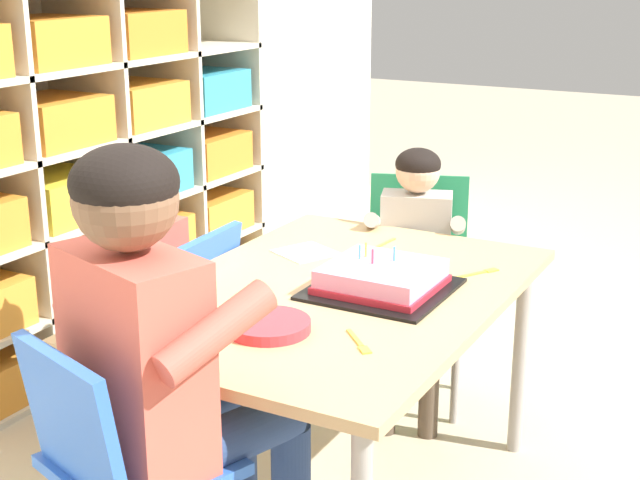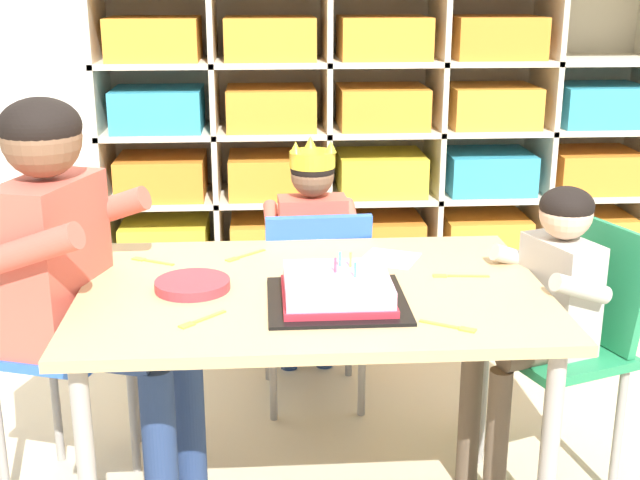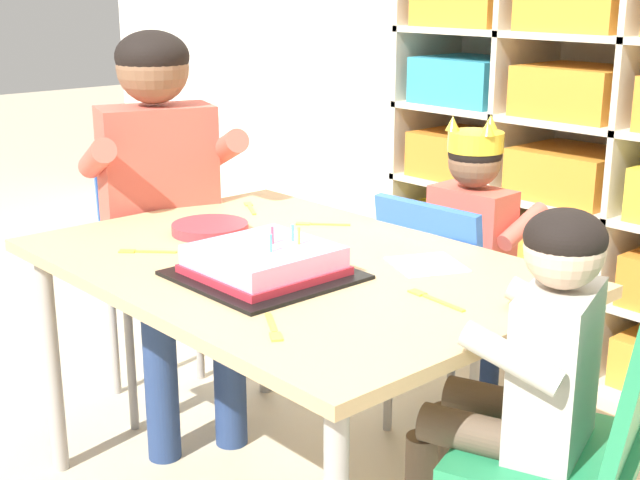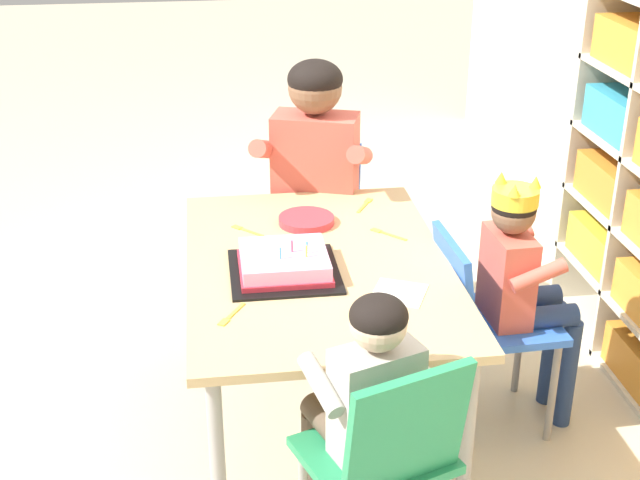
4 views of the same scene
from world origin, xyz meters
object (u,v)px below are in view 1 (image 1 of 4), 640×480
at_px(adult_helper_seated, 164,348).
at_px(birthday_cake_on_tray, 381,280).
at_px(guest_at_table_side, 415,249).
at_px(activity_table, 332,311).
at_px(fork_scattered_mid_table, 149,331).
at_px(fork_beside_plate_stack, 480,273).
at_px(fork_near_child_seat, 380,246).
at_px(classroom_chair_guest_side, 416,271).
at_px(classroom_chair_blue, 174,322).
at_px(classroom_chair_adult_side, 119,469).
at_px(fork_by_napkin, 359,343).
at_px(child_with_crown, 138,270).
at_px(fork_near_cake_tray, 207,294).
at_px(paper_plate_stack, 270,326).

height_order(adult_helper_seated, birthday_cake_on_tray, adult_helper_seated).
height_order(adult_helper_seated, guest_at_table_side, adult_helper_seated).
xyz_separation_m(activity_table, fork_scattered_mid_table, (-0.42, 0.22, 0.06)).
bearing_deg(fork_beside_plate_stack, activity_table, -12.54).
distance_m(activity_table, fork_near_child_seat, 0.38).
bearing_deg(fork_scattered_mid_table, guest_at_table_side, 18.94).
distance_m(classroom_chair_guest_side, fork_scattered_mid_table, 1.14).
height_order(classroom_chair_blue, classroom_chair_guest_side, classroom_chair_guest_side).
bearing_deg(fork_scattered_mid_table, fork_near_child_seat, 16.92).
xyz_separation_m(birthday_cake_on_tray, fork_near_child_seat, (0.32, 0.15, -0.03)).
distance_m(adult_helper_seated, birthday_cake_on_tray, 0.65).
distance_m(classroom_chair_adult_side, birthday_cake_on_tray, 0.78).
distance_m(classroom_chair_blue, fork_beside_plate_stack, 0.85).
xyz_separation_m(fork_by_napkin, fork_scattered_mid_table, (-0.16, 0.42, -0.00)).
bearing_deg(classroom_chair_blue, classroom_chair_adult_side, 27.82).
bearing_deg(fork_by_napkin, adult_helper_seated, 96.52).
xyz_separation_m(guest_at_table_side, birthday_cake_on_tray, (-0.54, -0.14, 0.10)).
bearing_deg(child_with_crown, fork_beside_plate_stack, 103.17).
distance_m(classroom_chair_blue, fork_near_cake_tray, 0.40).
bearing_deg(paper_plate_stack, classroom_chair_blue, 57.50).
height_order(classroom_chair_adult_side, fork_by_napkin, classroom_chair_adult_side).
distance_m(classroom_chair_adult_side, fork_by_napkin, 0.54).
bearing_deg(fork_near_child_seat, fork_beside_plate_stack, -99.22).
distance_m(classroom_chair_adult_side, guest_at_table_side, 1.28).
distance_m(classroom_chair_guest_side, fork_near_child_seat, 0.37).
relative_size(paper_plate_stack, fork_near_child_seat, 1.27).
bearing_deg(fork_near_child_seat, activity_table, -167.27).
bearing_deg(fork_by_napkin, fork_scattered_mid_table, 66.35).
distance_m(classroom_chair_blue, guest_at_table_side, 0.74).
distance_m(paper_plate_stack, fork_by_napkin, 0.20).
height_order(child_with_crown, paper_plate_stack, child_with_crown).
relative_size(activity_table, fork_by_napkin, 11.08).
relative_size(classroom_chair_blue, fork_scattered_mid_table, 5.54).
distance_m(activity_table, paper_plate_stack, 0.30).
distance_m(classroom_chair_blue, adult_helper_seated, 0.81).
height_order(classroom_chair_blue, adult_helper_seated, adult_helper_seated).
xyz_separation_m(classroom_chair_adult_side, fork_beside_plate_stack, (0.97, -0.36, 0.16)).
bearing_deg(fork_near_child_seat, adult_helper_seated, -175.02).
distance_m(classroom_chair_blue, fork_near_child_seat, 0.61).
bearing_deg(fork_scattered_mid_table, classroom_chair_blue, 61.87).
bearing_deg(fork_near_cake_tray, birthday_cake_on_tray, -99.89).
bearing_deg(classroom_chair_adult_side, birthday_cake_on_tray, -86.79).
bearing_deg(fork_scattered_mid_table, birthday_cake_on_tray, -5.43).
bearing_deg(classroom_chair_adult_side, fork_near_cake_tray, -55.08).
xyz_separation_m(fork_beside_plate_stack, fork_near_cake_tray, (-0.46, 0.52, 0.00)).
distance_m(activity_table, fork_near_cake_tray, 0.30).
bearing_deg(fork_by_napkin, classroom_chair_blue, 22.94).
distance_m(activity_table, child_with_crown, 0.63).
xyz_separation_m(adult_helper_seated, fork_scattered_mid_table, (0.16, 0.16, -0.06)).
bearing_deg(birthday_cake_on_tray, paper_plate_stack, 163.32).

